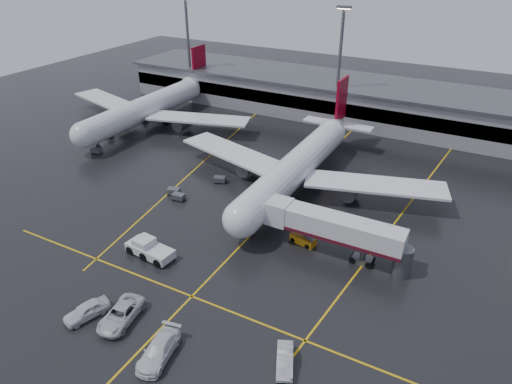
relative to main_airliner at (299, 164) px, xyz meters
The scene contains 22 objects.
ground 10.57m from the main_airliner, 90.00° to the right, with size 220.00×220.00×0.00m, color black.
apron_line_centre 10.57m from the main_airliner, 90.00° to the right, with size 0.25×90.00×0.02m, color gold.
apron_line_stop 31.98m from the main_airliner, 90.00° to the right, with size 60.00×0.25×0.02m, color gold.
apron_line_left 20.44m from the main_airliner, behind, with size 0.25×70.00×0.02m, color gold.
apron_line_right 18.49m from the main_airliner, ahead, with size 0.25×70.00×0.02m, color gold.
terminal 38.23m from the main_airliner, 90.00° to the left, with size 122.00×19.00×8.60m.
light_mast_left 56.34m from the main_airliner, 144.33° to the left, with size 3.00×1.20×25.45m.
light_mast_mid 34.26m from the main_airliner, 98.80° to the left, with size 3.00×1.20×25.45m.
main_airliner is the anchor object (origin of this frame).
second_airliner 43.68m from the main_airliner, 164.05° to the left, with size 48.80×45.60×14.10m.
jet_bridge 19.68m from the main_airliner, 52.90° to the right, with size 19.90×3.40×6.05m.
pushback_tractor 29.47m from the main_airliner, 109.45° to the right, with size 7.11×3.55×2.45m.
belt_loader 17.30m from the main_airliner, 64.20° to the right, with size 3.91×2.36×2.32m.
service_van_a 39.06m from the main_airliner, 96.82° to the right, with size 2.97×6.44×1.79m, color silver.
service_van_b 40.87m from the main_airliner, 86.74° to the right, with size 2.59×6.38×1.85m, color silver.
service_van_c 38.45m from the main_airliner, 68.46° to the right, with size 1.63×4.66×1.54m, color silver.
service_van_d 40.99m from the main_airliner, 101.98° to the right, with size 2.08×5.16×1.76m, color silver.
baggage_cart_a 20.82m from the main_airliner, 138.34° to the right, with size 2.11×1.48×1.12m.
baggage_cart_b 21.50m from the main_airliner, 143.98° to the right, with size 2.28×1.79×1.12m.
baggage_cart_c 14.14m from the main_airliner, 157.51° to the right, with size 2.31×1.88×1.12m.
baggage_cart_d 45.03m from the main_airliner, behind, with size 2.28×1.80×1.12m.
baggage_cart_e 41.55m from the main_airliner, behind, with size 2.16×1.55×1.12m.
Camera 1 is at (26.55, -55.34, 37.48)m, focal length 32.21 mm.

